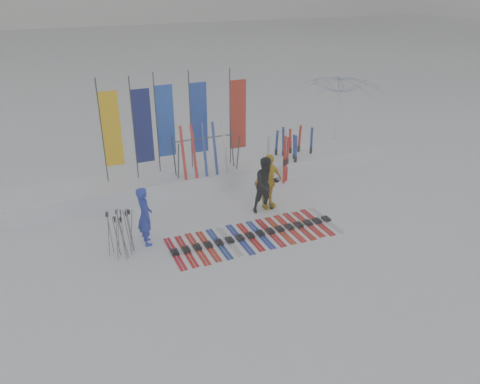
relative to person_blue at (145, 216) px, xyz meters
name	(u,v)px	position (x,y,z in m)	size (l,w,h in m)	color
ground	(258,253)	(2.47, -1.62, -0.80)	(120.00, 120.00, 0.00)	white
snow_bank	(199,177)	(2.47, 2.98, -0.50)	(14.00, 1.60, 0.60)	white
person_blue	(145,216)	(0.00, 0.00, 0.00)	(0.59, 0.38, 1.61)	#1E31B2
person_black	(266,185)	(3.72, 0.45, 0.04)	(0.82, 0.64, 1.69)	black
person_yellow	(268,181)	(3.86, 0.63, 0.05)	(1.00, 0.41, 1.70)	yellow
tent_canopy	(338,113)	(8.63, 4.13, 0.71)	(3.31, 3.37, 3.03)	white
ski_row	(255,235)	(2.78, -0.81, -0.77)	(4.69, 1.69, 0.07)	red
pole_cluster	(122,233)	(-0.67, -0.31, -0.20)	(0.69, 0.58, 1.25)	#595B60
feather_flags	(172,122)	(1.71, 3.15, 1.44)	(4.69, 0.29, 3.20)	#383A3F
ski_rack	(206,150)	(2.62, 2.58, 0.58)	(2.04, 0.80, 1.23)	#383A3F
upright_skis	(289,153)	(5.71, 2.72, -0.02)	(1.77, 1.19, 1.68)	navy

